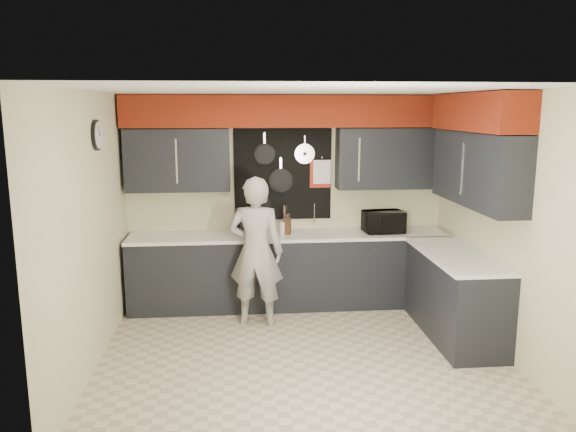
{
  "coord_description": "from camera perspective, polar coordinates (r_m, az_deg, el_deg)",
  "views": [
    {
      "loc": [
        -0.63,
        -5.25,
        2.44
      ],
      "look_at": [
        -0.1,
        0.5,
        1.33
      ],
      "focal_mm": 35.0,
      "sensor_mm": 36.0,
      "label": 1
    }
  ],
  "objects": [
    {
      "name": "ground",
      "position": [
        5.82,
        1.46,
        -13.86
      ],
      "size": [
        4.0,
        4.0,
        0.0
      ],
      "primitive_type": "plane",
      "color": "beige",
      "rests_on": "ground"
    },
    {
      "name": "right_wall_assembly",
      "position": [
        6.06,
        19.0,
        5.62
      ],
      "size": [
        0.36,
        3.5,
        2.6
      ],
      "color": "beige",
      "rests_on": "ground"
    },
    {
      "name": "knife_block",
      "position": [
        6.84,
        -0.13,
        -1.05
      ],
      "size": [
        0.11,
        0.11,
        0.2
      ],
      "primitive_type": "cube",
      "rotation": [
        0.0,
        0.0,
        -0.31
      ],
      "color": "#3B2312",
      "rests_on": "base_cabinets"
    },
    {
      "name": "coffee_maker",
      "position": [
        6.84,
        -4.48,
        -0.54
      ],
      "size": [
        0.22,
        0.25,
        0.32
      ],
      "rotation": [
        0.0,
        0.0,
        0.25
      ],
      "color": "black",
      "rests_on": "base_cabinets"
    },
    {
      "name": "base_cabinets",
      "position": [
        6.77,
        4.51,
        -6.13
      ],
      "size": [
        3.95,
        2.2,
        0.92
      ],
      "color": "black",
      "rests_on": "ground"
    },
    {
      "name": "back_wall_assembly",
      "position": [
        6.89,
        0.06,
        7.34
      ],
      "size": [
        4.0,
        0.36,
        2.6
      ],
      "color": "beige",
      "rests_on": "ground"
    },
    {
      "name": "utensil_crock",
      "position": [
        6.87,
        -0.38,
        -1.18
      ],
      "size": [
        0.12,
        0.12,
        0.16
      ],
      "primitive_type": "cylinder",
      "color": "silver",
      "rests_on": "base_cabinets"
    },
    {
      "name": "left_wall_assembly",
      "position": [
        5.55,
        -19.4,
        -1.2
      ],
      "size": [
        0.05,
        3.5,
        2.6
      ],
      "color": "beige",
      "rests_on": "ground"
    },
    {
      "name": "person",
      "position": [
        6.33,
        -3.28,
        -3.63
      ],
      "size": [
        0.7,
        0.53,
        1.7
      ],
      "primitive_type": "imported",
      "rotation": [
        0.0,
        0.0,
        2.92
      ],
      "color": "#ACABA9",
      "rests_on": "ground"
    },
    {
      "name": "microwave",
      "position": [
        7.05,
        9.66,
        -0.59
      ],
      "size": [
        0.51,
        0.37,
        0.27
      ],
      "primitive_type": "imported",
      "rotation": [
        0.0,
        0.0,
        0.09
      ],
      "color": "black",
      "rests_on": "base_cabinets"
    }
  ]
}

